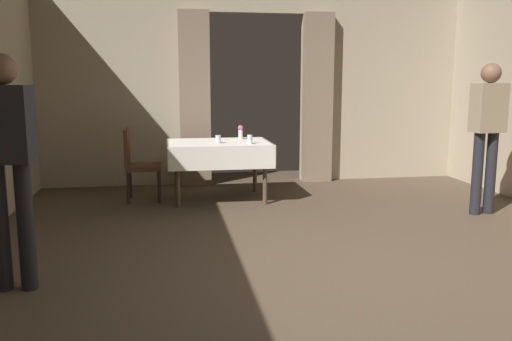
% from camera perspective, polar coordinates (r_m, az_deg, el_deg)
% --- Properties ---
extents(ground, '(10.08, 10.08, 0.00)m').
position_cam_1_polar(ground, '(4.30, 9.40, -11.45)').
color(ground, '#4C3D2D').
extents(wall_back, '(6.40, 0.27, 3.00)m').
position_cam_1_polar(wall_back, '(8.08, 0.02, 9.46)').
color(wall_back, tan).
rests_on(wall_back, ground).
extents(dining_table_mid, '(1.31, 1.01, 0.75)m').
position_cam_1_polar(dining_table_mid, '(6.91, -3.99, 2.27)').
color(dining_table_mid, '#4C3D2D').
rests_on(dining_table_mid, ground).
extents(chair_mid_left, '(0.44, 0.44, 0.93)m').
position_cam_1_polar(chair_mid_left, '(6.99, -12.55, 0.99)').
color(chair_mid_left, black).
rests_on(chair_mid_left, ground).
extents(flower_vase_mid, '(0.07, 0.07, 0.19)m').
position_cam_1_polar(flower_vase_mid, '(7.21, -1.65, 4.16)').
color(flower_vase_mid, silver).
rests_on(flower_vase_mid, dining_table_mid).
extents(glass_mid_b, '(0.06, 0.06, 0.11)m').
position_cam_1_polar(glass_mid_b, '(6.68, -0.66, 3.35)').
color(glass_mid_b, silver).
rests_on(glass_mid_b, dining_table_mid).
extents(glass_mid_c, '(0.07, 0.07, 0.10)m').
position_cam_1_polar(glass_mid_c, '(6.76, -4.05, 3.35)').
color(glass_mid_c, silver).
rests_on(glass_mid_c, dining_table_mid).
extents(person_waiter_by_doorway, '(0.38, 0.25, 1.72)m').
position_cam_1_polar(person_waiter_by_doorway, '(4.21, -24.93, 1.73)').
color(person_waiter_by_doorway, black).
rests_on(person_waiter_by_doorway, ground).
extents(person_diner_standing_aside, '(0.38, 0.26, 1.72)m').
position_cam_1_polar(person_diner_standing_aside, '(6.62, 23.39, 4.39)').
color(person_diner_standing_aside, black).
rests_on(person_diner_standing_aside, ground).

